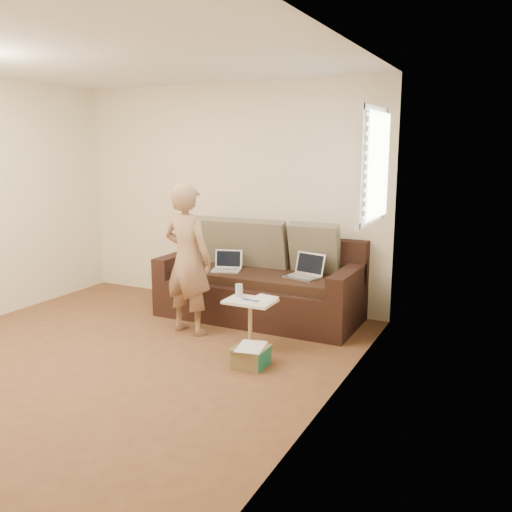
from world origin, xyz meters
name	(u,v)px	position (x,y,z in m)	size (l,w,h in m)	color
floor	(105,363)	(0.00, 0.00, 0.00)	(4.50, 4.50, 0.00)	brown
ceiling	(87,52)	(0.00, 0.00, 2.60)	(4.50, 4.50, 0.00)	white
wall_back	(227,195)	(0.00, 2.25, 1.30)	(4.00, 4.00, 0.00)	beige
wall_right	(324,233)	(2.00, 0.00, 1.30)	(4.50, 4.50, 0.00)	beige
window_blinds	(374,166)	(1.95, 1.50, 1.70)	(0.12, 0.88, 1.08)	white
sofa	(259,280)	(0.65, 1.77, 0.42)	(2.20, 0.95, 0.85)	black
pillow_left	(221,241)	(0.05, 2.00, 0.79)	(0.55, 0.14, 0.55)	#6D6150
pillow_mid	(264,244)	(0.60, 1.99, 0.79)	(0.55, 0.14, 0.55)	brown
pillow_right	(315,248)	(1.20, 2.02, 0.79)	(0.55, 0.14, 0.55)	#6D6150
laptop_silver	(302,278)	(1.18, 1.73, 0.52)	(0.35, 0.25, 0.24)	#B7BABC
laptop_white	(226,271)	(0.30, 1.66, 0.52)	(0.30, 0.22, 0.22)	white
person	(188,259)	(0.23, 1.02, 0.77)	(0.56, 0.38, 1.53)	#976E52
side_table	(250,326)	(1.02, 0.83, 0.25)	(0.45, 0.31, 0.49)	silver
drinking_glass	(239,290)	(0.88, 0.88, 0.55)	(0.07, 0.07, 0.12)	silver
scissors	(250,300)	(1.04, 0.79, 0.50)	(0.18, 0.10, 0.02)	silver
paper_on_table	(261,299)	(1.10, 0.89, 0.49)	(0.21, 0.30, 0.00)	white
striped_box	(251,356)	(1.19, 0.50, 0.09)	(0.29, 0.29, 0.18)	#C44C1D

